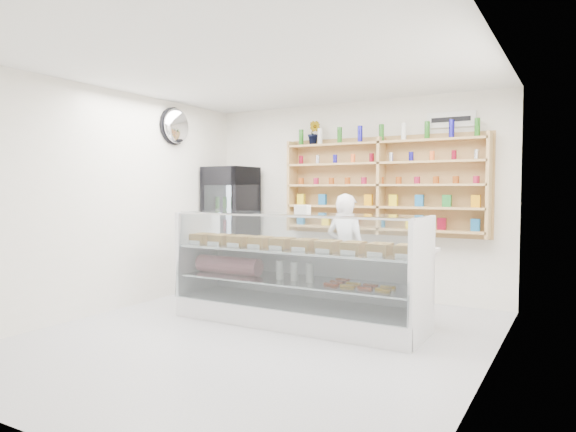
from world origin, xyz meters
The scene contains 8 objects.
room centered at (0.00, 0.00, 1.40)m, with size 5.00×5.00×5.00m.
display_counter centered at (0.10, 0.68, 0.35)m, with size 2.92×0.87×1.27m.
shop_worker centered at (0.28, 1.66, 0.74)m, with size 0.54×0.36×1.49m, color silver.
drinks_cooler centered at (-1.85, 2.06, 0.95)m, with size 0.69×0.68×1.89m.
wall_shelving centered at (0.50, 2.34, 1.59)m, with size 2.84×0.28×1.33m.
potted_plant centered at (-0.53, 2.34, 2.37)m, with size 0.19×0.15×0.34m, color #1E6626.
security_mirror centered at (-2.17, 1.20, 2.45)m, with size 0.15×0.50×0.50m, color silver.
wall_sign centered at (1.40, 2.47, 2.45)m, with size 0.62×0.03×0.20m, color white.
Camera 1 is at (2.91, -4.42, 1.54)m, focal length 32.00 mm.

